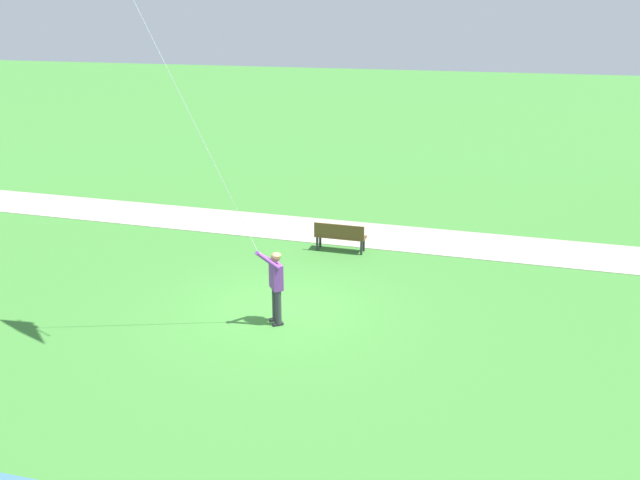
# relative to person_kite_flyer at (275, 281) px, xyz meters

# --- Properties ---
(ground_plane) EXTENTS (120.00, 120.00, 0.00)m
(ground_plane) POSITION_rel_person_kite_flyer_xyz_m (-0.60, -0.09, -1.05)
(ground_plane) COLOR #3D7F33
(walkway_path) EXTENTS (3.40, 32.06, 0.02)m
(walkway_path) POSITION_rel_person_kite_flyer_xyz_m (-6.59, 1.91, -1.04)
(walkway_path) COLOR #ADA393
(walkway_path) RESTS_ON ground
(person_kite_flyer) EXTENTS (0.56, 0.62, 1.83)m
(person_kite_flyer) POSITION_rel_person_kite_flyer_xyz_m (0.00, 0.00, 0.00)
(person_kite_flyer) COLOR #232328
(person_kite_flyer) RESTS_ON ground
(park_bench_near_walkway) EXTENTS (0.49, 1.51, 0.88)m
(park_bench_near_walkway) POSITION_rel_person_kite_flyer_xyz_m (-4.97, 0.35, -0.54)
(park_bench_near_walkway) COLOR brown
(park_bench_near_walkway) RESTS_ON ground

